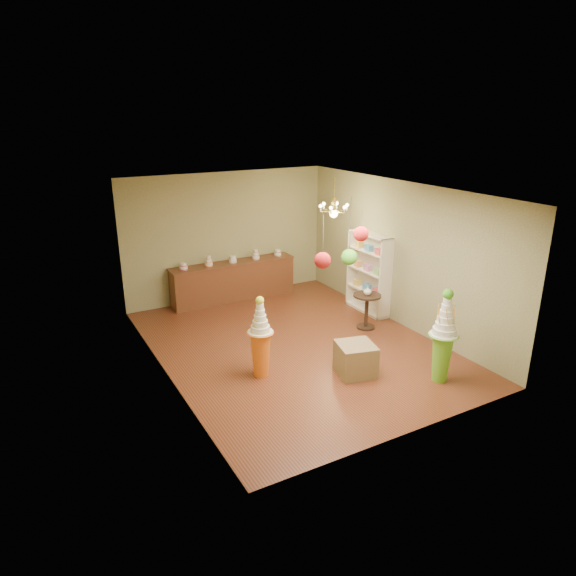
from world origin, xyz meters
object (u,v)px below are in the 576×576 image
pedestal_green (443,345)px  round_table (367,306)px  pedestal_orange (261,346)px  sideboard (234,280)px

pedestal_green → round_table: bearing=83.7°
pedestal_orange → round_table: size_ratio=1.91×
pedestal_green → sideboard: bearing=105.4°
pedestal_green → sideboard: size_ratio=0.54×
pedestal_orange → sideboard: (1.09, 3.70, -0.07)m
pedestal_orange → round_table: pedestal_orange is taller
pedestal_orange → sideboard: pedestal_orange is taller
sideboard → pedestal_green: bearing=-74.6°
pedestal_green → round_table: pedestal_green is taller
round_table → pedestal_orange: bearing=-164.8°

